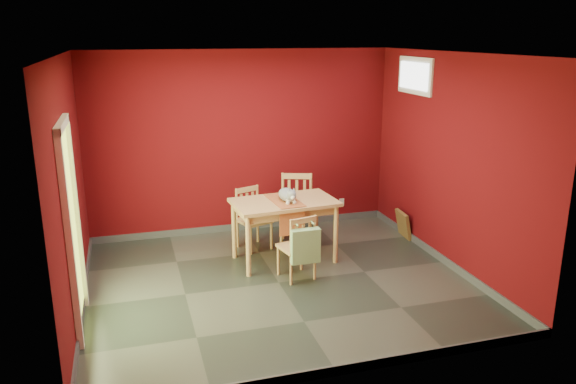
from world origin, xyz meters
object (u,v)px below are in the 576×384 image
object	(u,v)px
chair_far_left	(252,218)
chair_far_right	(296,209)
picture_frame	(403,224)
chair_near	(298,246)
tote_bag	(305,246)
cat	(287,192)
dining_table	(284,208)

from	to	relation	value
chair_far_left	chair_far_right	world-z (taller)	chair_far_right
chair_far_left	picture_frame	size ratio (longest dim) A/B	2.15
chair_near	tote_bag	distance (m)	0.22
chair_near	picture_frame	size ratio (longest dim) A/B	2.08
cat	picture_frame	xyz separation A→B (m)	(1.89, 0.36, -0.74)
tote_bag	cat	size ratio (longest dim) A/B	1.08
tote_bag	chair_far_left	bearing A→B (deg)	103.18
chair_far_left	chair_far_right	bearing A→B (deg)	-1.26
chair_far_right	picture_frame	bearing A→B (deg)	-7.58
chair_far_right	chair_near	distance (m)	1.21
chair_near	picture_frame	world-z (taller)	chair_near
dining_table	chair_far_right	xyz separation A→B (m)	(0.34, 0.56, -0.21)
dining_table	picture_frame	xyz separation A→B (m)	(1.93, 0.35, -0.53)
chair_far_left	chair_near	world-z (taller)	chair_far_left
cat	chair_far_right	bearing A→B (deg)	44.19
chair_near	dining_table	bearing A→B (deg)	89.98
chair_far_left	chair_far_right	xyz separation A→B (m)	(0.64, -0.01, 0.07)
dining_table	chair_far_left	distance (m)	0.71
chair_near	tote_bag	world-z (taller)	chair_near
chair_far_left	picture_frame	xyz separation A→B (m)	(2.23, -0.23, -0.24)
dining_table	picture_frame	size ratio (longest dim) A/B	3.47
chair_far_right	chair_near	world-z (taller)	chair_far_right
chair_far_left	cat	bearing A→B (deg)	-60.17
chair_far_right	tote_bag	size ratio (longest dim) A/B	2.06
picture_frame	cat	bearing A→B (deg)	-169.22
chair_far_left	picture_frame	distance (m)	2.25
chair_far_right	cat	xyz separation A→B (m)	(-0.30, -0.57, 0.43)
dining_table	chair_far_left	size ratio (longest dim) A/B	1.62
chair_near	tote_bag	bearing A→B (deg)	-82.66
cat	picture_frame	bearing A→B (deg)	-7.29
chair_far_right	picture_frame	distance (m)	1.63
dining_table	chair_far_left	bearing A→B (deg)	117.30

